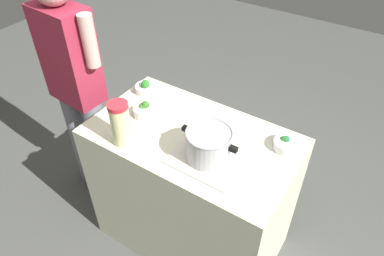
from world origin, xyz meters
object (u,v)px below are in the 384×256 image
(lemonade_pitcher, at_px, (120,123))
(broccoli_bowl_back, at_px, (287,144))
(cooking_pot, at_px, (209,144))
(broccoli_bowl_center, at_px, (146,88))
(person_cook, at_px, (77,87))
(broccoli_bowl_front, at_px, (144,111))

(lemonade_pitcher, xyz_separation_m, broccoli_bowl_back, (-0.72, -0.42, -0.10))
(cooking_pot, xyz_separation_m, lemonade_pitcher, (0.42, 0.14, 0.03))
(lemonade_pitcher, xyz_separation_m, broccoli_bowl_center, (0.19, -0.42, -0.09))
(broccoli_bowl_back, relative_size, person_cook, 0.08)
(broccoli_bowl_center, bearing_deg, person_cook, 23.49)
(broccoli_bowl_center, height_order, broccoli_bowl_back, broccoli_bowl_center)
(cooking_pot, relative_size, broccoli_bowl_front, 2.31)
(broccoli_bowl_front, bearing_deg, lemonade_pitcher, 102.05)
(broccoli_bowl_center, distance_m, broccoli_bowl_back, 0.91)
(cooking_pot, bearing_deg, broccoli_bowl_center, -24.29)
(cooking_pot, bearing_deg, person_cook, -5.25)
(cooking_pot, distance_m, broccoli_bowl_center, 0.68)
(broccoli_bowl_front, distance_m, broccoli_bowl_back, 0.79)
(lemonade_pitcher, distance_m, broccoli_bowl_front, 0.26)
(lemonade_pitcher, relative_size, broccoli_bowl_back, 1.77)
(cooking_pot, height_order, broccoli_bowl_front, cooking_pot)
(broccoli_bowl_front, relative_size, person_cook, 0.08)
(cooking_pot, relative_size, person_cook, 0.18)
(broccoli_bowl_center, height_order, person_cook, person_cook)
(broccoli_bowl_back, bearing_deg, lemonade_pitcher, 30.21)
(person_cook, bearing_deg, cooking_pot, 174.75)
(lemonade_pitcher, distance_m, broccoli_bowl_center, 0.47)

